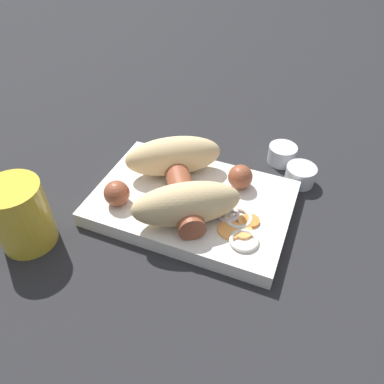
# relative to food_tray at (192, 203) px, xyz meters

# --- Properties ---
(ground_plane) EXTENTS (3.00, 3.00, 0.00)m
(ground_plane) POSITION_rel_food_tray_xyz_m (0.00, 0.00, -0.01)
(ground_plane) COLOR #232326
(food_tray) EXTENTS (0.28, 0.18, 0.02)m
(food_tray) POSITION_rel_food_tray_xyz_m (0.00, 0.00, 0.00)
(food_tray) COLOR silver
(food_tray) RESTS_ON ground_plane
(bread_roll) EXTENTS (0.20, 0.21, 0.06)m
(bread_roll) POSITION_rel_food_tray_xyz_m (-0.02, -0.00, 0.04)
(bread_roll) COLOR #DBBC84
(bread_roll) RESTS_ON food_tray
(sausage) EXTENTS (0.18, 0.17, 0.04)m
(sausage) POSITION_rel_food_tray_xyz_m (-0.02, -0.00, 0.03)
(sausage) COLOR brown
(sausage) RESTS_ON food_tray
(pickled_veggies) EXTENTS (0.07, 0.07, 0.01)m
(pickled_veggies) POSITION_rel_food_tray_xyz_m (0.08, -0.03, 0.01)
(pickled_veggies) COLOR #F99E4C
(pickled_veggies) RESTS_ON food_tray
(condiment_cup_near) EXTENTS (0.05, 0.05, 0.03)m
(condiment_cup_near) POSITION_rel_food_tray_xyz_m (0.13, 0.12, 0.00)
(condiment_cup_near) COLOR silver
(condiment_cup_near) RESTS_ON ground_plane
(condiment_cup_far) EXTENTS (0.05, 0.05, 0.03)m
(condiment_cup_far) POSITION_rel_food_tray_xyz_m (0.10, 0.16, 0.00)
(condiment_cup_far) COLOR silver
(condiment_cup_far) RESTS_ON ground_plane
(drink_glass) EXTENTS (0.07, 0.07, 0.09)m
(drink_glass) POSITION_rel_food_tray_xyz_m (-0.18, -0.14, 0.04)
(drink_glass) COLOR gold
(drink_glass) RESTS_ON ground_plane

